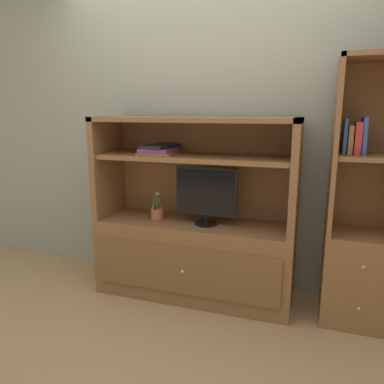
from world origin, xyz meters
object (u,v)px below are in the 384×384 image
Objects in this scene: media_console at (194,239)px; upright_book_row at (355,138)px; tv_monitor at (206,194)px; magazine_stack at (160,150)px; bookshelf_tall at (361,241)px; potted_plant at (157,213)px.

media_console is 1.38m from upright_book_row.
media_console is at bearing 179.72° from upright_book_row.
magazine_stack reaches higher than tv_monitor.
media_console is 1.22m from bookshelf_tall.
potted_plant is 1.55m from upright_book_row.
potted_plant is 0.51m from magazine_stack.
magazine_stack is (-0.28, -0.00, 0.70)m from media_console.
magazine_stack is at bearing 42.45° from potted_plant.
tv_monitor is (0.11, -0.04, 0.38)m from media_console.
potted_plant is at bearing -179.24° from upright_book_row.
media_console is 6.39× the size of upright_book_row.
upright_book_row is at bearing 0.76° from potted_plant.
bookshelf_tall is 0.71m from upright_book_row.
media_console is at bearing 158.94° from tv_monitor.
media_console is 0.76m from magazine_stack.
magazine_stack is (-0.39, 0.04, 0.32)m from tv_monitor.
media_console is at bearing -179.79° from bookshelf_tall.
potted_plant is at bearing -178.92° from bookshelf_tall.
media_console is 3.27× the size of tv_monitor.
tv_monitor is 1.39× the size of magazine_stack.
upright_book_row is at bearing -0.07° from magazine_stack.
magazine_stack is at bearing -179.25° from media_console.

